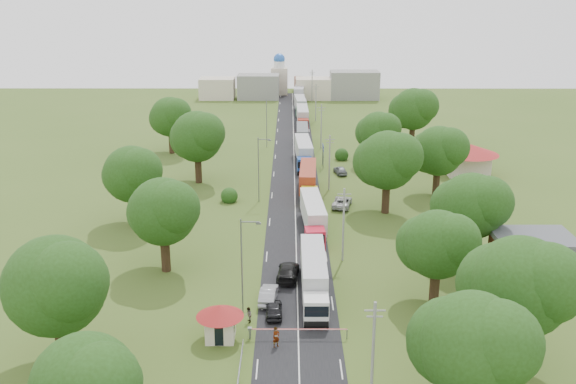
{
  "coord_description": "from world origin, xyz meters",
  "views": [
    {
      "loc": [
        -0.81,
        -77.46,
        31.06
      ],
      "look_at": [
        -1.06,
        10.42,
        3.0
      ],
      "focal_mm": 40.0,
      "sensor_mm": 36.0,
      "label": 1
    }
  ],
  "objects_px": {
    "car_lane_mid": "(269,295)",
    "boom_barrier": "(284,330)",
    "info_sign": "(323,151)",
    "truck_0": "(314,275)",
    "car_lane_front": "(274,309)",
    "pedestrian_near": "(276,337)",
    "guard_booth": "(220,318)"
  },
  "relations": [
    {
      "from": "car_lane_mid",
      "to": "info_sign",
      "type": "bearing_deg",
      "value": -93.78
    },
    {
      "from": "boom_barrier",
      "to": "guard_booth",
      "type": "bearing_deg",
      "value": -179.99
    },
    {
      "from": "boom_barrier",
      "to": "car_lane_mid",
      "type": "bearing_deg",
      "value": 102.41
    },
    {
      "from": "info_sign",
      "to": "truck_0",
      "type": "relative_size",
      "value": 0.28
    },
    {
      "from": "truck_0",
      "to": "car_lane_mid",
      "type": "height_order",
      "value": "truck_0"
    },
    {
      "from": "car_lane_front",
      "to": "pedestrian_near",
      "type": "relative_size",
      "value": 2.11
    },
    {
      "from": "guard_booth",
      "to": "pedestrian_near",
      "type": "xyz_separation_m",
      "value": [
        5.17,
        -1.4,
        -1.19
      ]
    },
    {
      "from": "boom_barrier",
      "to": "car_lane_mid",
      "type": "height_order",
      "value": "car_lane_mid"
    },
    {
      "from": "boom_barrier",
      "to": "guard_booth",
      "type": "xyz_separation_m",
      "value": [
        -5.84,
        -0.0,
        1.27
      ]
    },
    {
      "from": "info_sign",
      "to": "car_lane_mid",
      "type": "relative_size",
      "value": 0.87
    },
    {
      "from": "pedestrian_near",
      "to": "car_lane_mid",
      "type": "bearing_deg",
      "value": 62.95
    },
    {
      "from": "truck_0",
      "to": "pedestrian_near",
      "type": "distance_m",
      "value": 11.3
    },
    {
      "from": "boom_barrier",
      "to": "truck_0",
      "type": "xyz_separation_m",
      "value": [
        3.09,
        9.2,
        1.27
      ]
    },
    {
      "from": "boom_barrier",
      "to": "truck_0",
      "type": "bearing_deg",
      "value": 71.44
    },
    {
      "from": "guard_booth",
      "to": "pedestrian_near",
      "type": "bearing_deg",
      "value": -15.11
    },
    {
      "from": "car_lane_front",
      "to": "car_lane_mid",
      "type": "distance_m",
      "value": 3.07
    },
    {
      "from": "truck_0",
      "to": "info_sign",
      "type": "bearing_deg",
      "value": 86.09
    },
    {
      "from": "guard_booth",
      "to": "car_lane_front",
      "type": "distance_m",
      "value": 6.74
    },
    {
      "from": "car_lane_mid",
      "to": "boom_barrier",
      "type": "bearing_deg",
      "value": 107.5
    },
    {
      "from": "boom_barrier",
      "to": "truck_0",
      "type": "distance_m",
      "value": 9.78
    },
    {
      "from": "guard_booth",
      "to": "truck_0",
      "type": "distance_m",
      "value": 12.82
    },
    {
      "from": "info_sign",
      "to": "guard_booth",
      "type": "bearing_deg",
      "value": -101.68
    },
    {
      "from": "boom_barrier",
      "to": "car_lane_front",
      "type": "bearing_deg",
      "value": 102.79
    },
    {
      "from": "guard_booth",
      "to": "car_lane_mid",
      "type": "distance_m",
      "value": 8.68
    },
    {
      "from": "truck_0",
      "to": "pedestrian_near",
      "type": "xyz_separation_m",
      "value": [
        -3.76,
        -10.59,
        -1.19
      ]
    },
    {
      "from": "pedestrian_near",
      "to": "truck_0",
      "type": "bearing_deg",
      "value": 37.16
    },
    {
      "from": "car_lane_front",
      "to": "car_lane_mid",
      "type": "xyz_separation_m",
      "value": [
        -0.63,
        3.0,
        0.07
      ]
    },
    {
      "from": "truck_0",
      "to": "car_lane_front",
      "type": "bearing_deg",
      "value": -130.94
    },
    {
      "from": "truck_0",
      "to": "car_lane_front",
      "type": "distance_m",
      "value": 6.43
    },
    {
      "from": "guard_booth",
      "to": "car_lane_mid",
      "type": "height_order",
      "value": "guard_booth"
    },
    {
      "from": "car_lane_front",
      "to": "boom_barrier",
      "type": "bearing_deg",
      "value": 101.02
    },
    {
      "from": "pedestrian_near",
      "to": "car_lane_front",
      "type": "bearing_deg",
      "value": 60.04
    }
  ]
}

